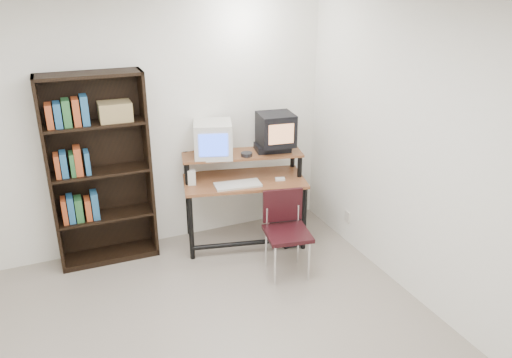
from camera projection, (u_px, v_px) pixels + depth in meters
name	position (u px, v px, depth m)	size (l,w,h in m)	color
back_wall	(140.00, 128.00, 5.02)	(4.00, 0.01, 2.60)	white
right_wall	(435.00, 164.00, 4.05)	(0.01, 4.00, 2.60)	white
computer_desk	(244.00, 182.00, 5.28)	(1.37, 0.90, 0.98)	brown
crt_monitor	(213.00, 139.00, 5.15)	(0.48, 0.48, 0.37)	beige
vcr	(272.00, 148.00, 5.34)	(0.36, 0.26, 0.08)	black
crt_tv	(276.00, 129.00, 5.25)	(0.40, 0.40, 0.34)	black
cd_spindle	(247.00, 155.00, 5.17)	(0.12, 0.12, 0.05)	#26262B
keyboard	(238.00, 185.00, 5.08)	(0.47, 0.21, 0.04)	beige
mousepad	(279.00, 180.00, 5.24)	(0.22, 0.18, 0.01)	black
mouse	(280.00, 179.00, 5.22)	(0.10, 0.06, 0.03)	white
desk_speaker	(192.00, 178.00, 5.09)	(0.08, 0.07, 0.17)	beige
pc_tower	(285.00, 221.00, 5.50)	(0.20, 0.45, 0.42)	black
school_chair	(286.00, 224.00, 4.79)	(0.48, 0.48, 0.82)	black
bookshelf	(99.00, 169.00, 4.86)	(0.96, 0.34, 1.91)	black
wall_outlet	(347.00, 217.00, 5.40)	(0.02, 0.08, 0.12)	beige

